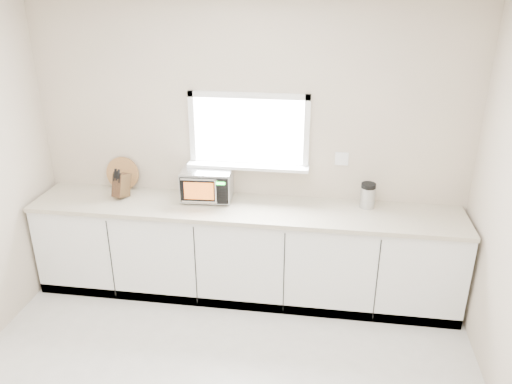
# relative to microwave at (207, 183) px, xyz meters

# --- Properties ---
(back_wall) EXTENTS (4.00, 0.17, 2.70)m
(back_wall) POSITION_rel_microwave_xyz_m (0.37, 0.17, 0.29)
(back_wall) COLOR #B3A28E
(back_wall) RESTS_ON ground
(cabinets) EXTENTS (3.92, 0.60, 0.88)m
(cabinets) POSITION_rel_microwave_xyz_m (0.37, -0.13, -0.63)
(cabinets) COLOR white
(cabinets) RESTS_ON ground
(countertop) EXTENTS (3.92, 0.64, 0.04)m
(countertop) POSITION_rel_microwave_xyz_m (0.37, -0.14, -0.17)
(countertop) COLOR beige
(countertop) RESTS_ON cabinets
(microwave) EXTENTS (0.47, 0.39, 0.29)m
(microwave) POSITION_rel_microwave_xyz_m (0.00, 0.00, 0.00)
(microwave) COLOR black
(microwave) RESTS_ON countertop
(knife_block) EXTENTS (0.15, 0.23, 0.30)m
(knife_block) POSITION_rel_microwave_xyz_m (-0.80, -0.09, -0.02)
(knife_block) COLOR #463119
(knife_block) RESTS_ON countertop
(cutting_board) EXTENTS (0.32, 0.08, 0.32)m
(cutting_board) POSITION_rel_microwave_xyz_m (-0.87, 0.11, 0.01)
(cutting_board) COLOR #A88241
(cutting_board) RESTS_ON countertop
(coffee_grinder) EXTENTS (0.16, 0.16, 0.23)m
(coffee_grinder) POSITION_rel_microwave_xyz_m (1.47, 0.02, -0.04)
(coffee_grinder) COLOR #B3B6BB
(coffee_grinder) RESTS_ON countertop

